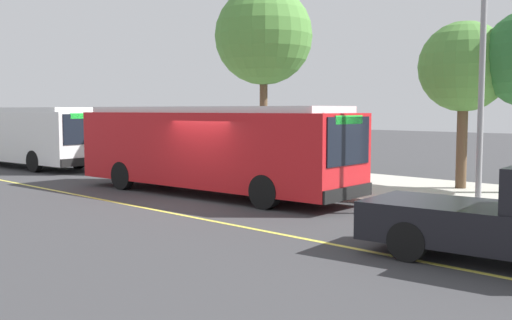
{
  "coord_description": "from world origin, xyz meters",
  "views": [
    {
      "loc": [
        14.03,
        -12.28,
        2.85
      ],
      "look_at": [
        0.63,
        1.62,
        1.21
      ],
      "focal_mm": 41.84,
      "sensor_mm": 36.0,
      "label": 1
    }
  ],
  "objects_px": {
    "transit_bus_second": "(16,134)",
    "pedestrian_commuter": "(241,154)",
    "transit_bus_main": "(210,146)",
    "route_sign_post": "(310,136)",
    "waiting_bench": "(294,166)"
  },
  "relations": [
    {
      "from": "transit_bus_second",
      "to": "pedestrian_commuter",
      "type": "distance_m",
      "value": 13.36
    },
    {
      "from": "transit_bus_main",
      "to": "route_sign_post",
      "type": "distance_m",
      "value": 3.45
    },
    {
      "from": "transit_bus_second",
      "to": "waiting_bench",
      "type": "relative_size",
      "value": 7.35
    },
    {
      "from": "transit_bus_second",
      "to": "waiting_bench",
      "type": "bearing_deg",
      "value": 17.89
    },
    {
      "from": "transit_bus_second",
      "to": "transit_bus_main",
      "type": "bearing_deg",
      "value": 0.01
    },
    {
      "from": "transit_bus_main",
      "to": "transit_bus_second",
      "type": "relative_size",
      "value": 0.93
    },
    {
      "from": "waiting_bench",
      "to": "pedestrian_commuter",
      "type": "bearing_deg",
      "value": -136.36
    },
    {
      "from": "transit_bus_second",
      "to": "waiting_bench",
      "type": "xyz_separation_m",
      "value": [
        14.46,
        4.67,
        -0.98
      ]
    },
    {
      "from": "route_sign_post",
      "to": "pedestrian_commuter",
      "type": "bearing_deg",
      "value": 173.05
    },
    {
      "from": "transit_bus_second",
      "to": "route_sign_post",
      "type": "bearing_deg",
      "value": 9.36
    },
    {
      "from": "transit_bus_main",
      "to": "route_sign_post",
      "type": "bearing_deg",
      "value": 53.58
    },
    {
      "from": "pedestrian_commuter",
      "to": "route_sign_post",
      "type": "bearing_deg",
      "value": -6.95
    },
    {
      "from": "transit_bus_second",
      "to": "pedestrian_commuter",
      "type": "relative_size",
      "value": 6.96
    },
    {
      "from": "waiting_bench",
      "to": "pedestrian_commuter",
      "type": "distance_m",
      "value": 2.14
    },
    {
      "from": "transit_bus_main",
      "to": "waiting_bench",
      "type": "xyz_separation_m",
      "value": [
        -0.27,
        4.67,
        -0.98
      ]
    }
  ]
}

